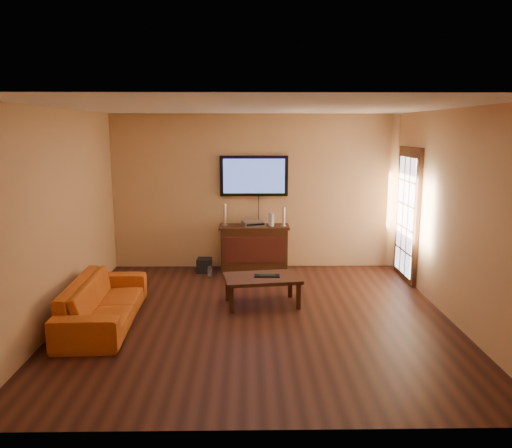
{
  "coord_description": "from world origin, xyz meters",
  "views": [
    {
      "loc": [
        -0.12,
        -6.21,
        2.44
      ],
      "look_at": [
        -0.01,
        0.8,
        1.1
      ],
      "focal_mm": 35.0,
      "sensor_mm": 36.0,
      "label": 1
    }
  ],
  "objects_px": {
    "av_receiver": "(253,223)",
    "keyboard": "(267,276)",
    "television": "(254,176)",
    "speaker_left": "(225,216)",
    "coffee_table": "(262,280)",
    "subwoofer": "(204,265)",
    "sofa": "(103,294)",
    "game_console": "(271,219)",
    "media_console": "(254,248)",
    "speaker_right": "(284,217)",
    "bottle": "(210,272)"
  },
  "relations": [
    {
      "from": "speaker_left",
      "to": "game_console",
      "type": "xyz_separation_m",
      "value": [
        0.8,
        -0.05,
        -0.06
      ]
    },
    {
      "from": "av_receiver",
      "to": "keyboard",
      "type": "relative_size",
      "value": 1.04
    },
    {
      "from": "subwoofer",
      "to": "speaker_right",
      "type": "bearing_deg",
      "value": 7.32
    },
    {
      "from": "television",
      "to": "speaker_right",
      "type": "distance_m",
      "value": 0.89
    },
    {
      "from": "coffee_table",
      "to": "bottle",
      "type": "height_order",
      "value": "coffee_table"
    },
    {
      "from": "speaker_left",
      "to": "keyboard",
      "type": "height_order",
      "value": "speaker_left"
    },
    {
      "from": "sofa",
      "to": "game_console",
      "type": "bearing_deg",
      "value": -44.75
    },
    {
      "from": "speaker_right",
      "to": "subwoofer",
      "type": "height_order",
      "value": "speaker_right"
    },
    {
      "from": "sofa",
      "to": "game_console",
      "type": "relative_size",
      "value": 8.65
    },
    {
      "from": "speaker_left",
      "to": "speaker_right",
      "type": "xyz_separation_m",
      "value": [
        1.02,
        -0.07,
        -0.02
      ]
    },
    {
      "from": "television",
      "to": "coffee_table",
      "type": "xyz_separation_m",
      "value": [
        0.09,
        -1.97,
        -1.28
      ]
    },
    {
      "from": "television",
      "to": "subwoofer",
      "type": "distance_m",
      "value": 1.77
    },
    {
      "from": "speaker_left",
      "to": "subwoofer",
      "type": "relative_size",
      "value": 1.54
    },
    {
      "from": "media_console",
      "to": "speaker_left",
      "type": "bearing_deg",
      "value": 175.43
    },
    {
      "from": "speaker_left",
      "to": "coffee_table",
      "type": "bearing_deg",
      "value": -71.65
    },
    {
      "from": "coffee_table",
      "to": "game_console",
      "type": "xyz_separation_m",
      "value": [
        0.2,
        1.76,
        0.54
      ]
    },
    {
      "from": "coffee_table",
      "to": "sofa",
      "type": "height_order",
      "value": "sofa"
    },
    {
      "from": "subwoofer",
      "to": "bottle",
      "type": "xyz_separation_m",
      "value": [
        0.12,
        -0.33,
        -0.03
      ]
    },
    {
      "from": "television",
      "to": "speaker_right",
      "type": "bearing_deg",
      "value": -23.51
    },
    {
      "from": "coffee_table",
      "to": "subwoofer",
      "type": "height_order",
      "value": "coffee_table"
    },
    {
      "from": "media_console",
      "to": "bottle",
      "type": "xyz_separation_m",
      "value": [
        -0.75,
        -0.46,
        -0.3
      ]
    },
    {
      "from": "media_console",
      "to": "keyboard",
      "type": "xyz_separation_m",
      "value": [
        0.16,
        -1.77,
        0.02
      ]
    },
    {
      "from": "speaker_right",
      "to": "bottle",
      "type": "height_order",
      "value": "speaker_right"
    },
    {
      "from": "coffee_table",
      "to": "media_console",
      "type": "bearing_deg",
      "value": 92.93
    },
    {
      "from": "sofa",
      "to": "av_receiver",
      "type": "distance_m",
      "value": 3.14
    },
    {
      "from": "television",
      "to": "speaker_left",
      "type": "distance_m",
      "value": 0.86
    },
    {
      "from": "coffee_table",
      "to": "av_receiver",
      "type": "bearing_deg",
      "value": 93.35
    },
    {
      "from": "speaker_right",
      "to": "bottle",
      "type": "bearing_deg",
      "value": -161.23
    },
    {
      "from": "av_receiver",
      "to": "keyboard",
      "type": "xyz_separation_m",
      "value": [
        0.17,
        -1.78,
        -0.41
      ]
    },
    {
      "from": "television",
      "to": "coffee_table",
      "type": "distance_m",
      "value": 2.35
    },
    {
      "from": "television",
      "to": "av_receiver",
      "type": "xyz_separation_m",
      "value": [
        -0.01,
        -0.18,
        -0.8
      ]
    },
    {
      "from": "av_receiver",
      "to": "coffee_table",
      "type": "bearing_deg",
      "value": -103.01
    },
    {
      "from": "speaker_right",
      "to": "av_receiver",
      "type": "bearing_deg",
      "value": 175.35
    },
    {
      "from": "media_console",
      "to": "coffee_table",
      "type": "distance_m",
      "value": 1.78
    },
    {
      "from": "bottle",
      "to": "television",
      "type": "bearing_deg",
      "value": 40.97
    },
    {
      "from": "coffee_table",
      "to": "sofa",
      "type": "relative_size",
      "value": 0.57
    },
    {
      "from": "bottle",
      "to": "speaker_left",
      "type": "bearing_deg",
      "value": 64.52
    },
    {
      "from": "sofa",
      "to": "av_receiver",
      "type": "bearing_deg",
      "value": -40.28
    },
    {
      "from": "media_console",
      "to": "bottle",
      "type": "relative_size",
      "value": 5.98
    },
    {
      "from": "sofa",
      "to": "speaker_left",
      "type": "bearing_deg",
      "value": -32.06
    },
    {
      "from": "sofa",
      "to": "speaker_left",
      "type": "relative_size",
      "value": 5.19
    },
    {
      "from": "av_receiver",
      "to": "keyboard",
      "type": "bearing_deg",
      "value": -100.82
    },
    {
      "from": "speaker_left",
      "to": "subwoofer",
      "type": "xyz_separation_m",
      "value": [
        -0.35,
        -0.17,
        -0.84
      ]
    },
    {
      "from": "subwoofer",
      "to": "bottle",
      "type": "height_order",
      "value": "subwoofer"
    },
    {
      "from": "television",
      "to": "coffee_table",
      "type": "relative_size",
      "value": 1.06
    },
    {
      "from": "media_console",
      "to": "keyboard",
      "type": "height_order",
      "value": "media_console"
    },
    {
      "from": "subwoofer",
      "to": "av_receiver",
      "type": "bearing_deg",
      "value": 12.69
    },
    {
      "from": "av_receiver",
      "to": "keyboard",
      "type": "distance_m",
      "value": 1.83
    },
    {
      "from": "game_console",
      "to": "subwoofer",
      "type": "bearing_deg",
      "value": 165.82
    },
    {
      "from": "sofa",
      "to": "bottle",
      "type": "xyz_separation_m",
      "value": [
        1.19,
        1.96,
        -0.29
      ]
    }
  ]
}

